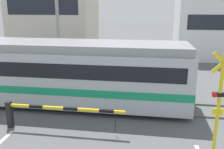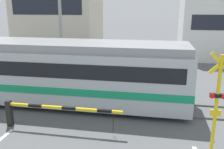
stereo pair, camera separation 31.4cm
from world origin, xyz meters
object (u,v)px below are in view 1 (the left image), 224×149
object	(u,v)px
crossing_barrier_near	(41,111)
crossing_barrier_far	(160,76)
commuter_train	(4,69)
crossing_signal_right	(219,100)
pedestrian	(113,61)

from	to	relation	value
crossing_barrier_near	crossing_barrier_far	xyz separation A→B (m)	(4.67, 5.72, 0.00)
commuter_train	crossing_signal_right	size ratio (longest dim) A/B	5.34
commuter_train	crossing_barrier_far	size ratio (longest dim) A/B	3.87
crossing_barrier_far	crossing_signal_right	bearing A→B (deg)	-76.58
commuter_train	crossing_signal_right	distance (m)	10.00
crossing_barrier_far	crossing_barrier_near	bearing A→B (deg)	-129.19
pedestrian	crossing_signal_right	bearing A→B (deg)	-63.70
pedestrian	commuter_train	bearing A→B (deg)	-127.23
crossing_barrier_near	crossing_signal_right	size ratio (longest dim) A/B	1.38
pedestrian	crossing_barrier_far	bearing A→B (deg)	-44.45
commuter_train	pedestrian	distance (m)	7.66
crossing_barrier_near	pedestrian	bearing A→B (deg)	80.62
crossing_barrier_far	crossing_signal_right	size ratio (longest dim) A/B	1.38
crossing_barrier_near	pedestrian	size ratio (longest dim) A/B	2.94
crossing_barrier_far	pedestrian	world-z (taller)	pedestrian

